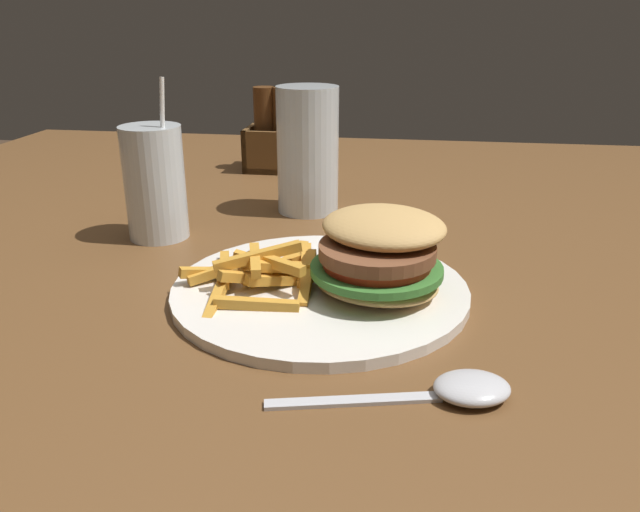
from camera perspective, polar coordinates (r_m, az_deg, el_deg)
dining_table at (r=0.77m, az=6.51°, el=-3.19°), size 1.60×1.20×0.75m
meal_plate_near at (r=0.57m, az=2.11°, el=-1.50°), size 0.28×0.28×0.09m
beer_glass at (r=0.82m, az=-1.13°, el=9.44°), size 0.08×0.08×0.16m
juice_glass at (r=0.74m, az=-14.84°, el=6.21°), size 0.07×0.07×0.18m
spoon at (r=0.45m, az=12.72°, el=-11.78°), size 0.17×0.06×0.01m
condiment_caddy at (r=1.06m, az=-4.17°, el=10.63°), size 0.09×0.09×0.13m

